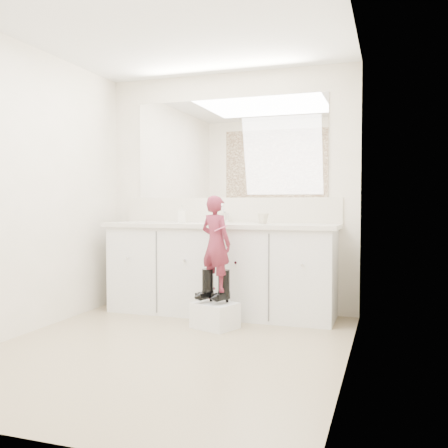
% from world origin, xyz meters
% --- Properties ---
extents(floor, '(3.00, 3.00, 0.00)m').
position_xyz_m(floor, '(0.00, 0.00, 0.00)').
color(floor, '#8F775D').
rests_on(floor, ground).
extents(ceiling, '(3.00, 3.00, 0.00)m').
position_xyz_m(ceiling, '(0.00, 0.00, 2.40)').
color(ceiling, white).
rests_on(ceiling, wall_back).
extents(wall_back, '(2.60, 0.00, 2.60)m').
position_xyz_m(wall_back, '(0.00, 1.50, 1.20)').
color(wall_back, beige).
rests_on(wall_back, floor).
extents(wall_front, '(2.60, 0.00, 2.60)m').
position_xyz_m(wall_front, '(0.00, -1.50, 1.20)').
color(wall_front, beige).
rests_on(wall_front, floor).
extents(wall_left, '(0.00, 3.00, 3.00)m').
position_xyz_m(wall_left, '(-1.30, 0.00, 1.20)').
color(wall_left, beige).
rests_on(wall_left, floor).
extents(wall_right, '(0.00, 3.00, 3.00)m').
position_xyz_m(wall_right, '(1.30, 0.00, 1.20)').
color(wall_right, beige).
rests_on(wall_right, floor).
extents(vanity_cabinet, '(2.20, 0.55, 0.85)m').
position_xyz_m(vanity_cabinet, '(0.00, 1.23, 0.42)').
color(vanity_cabinet, silver).
rests_on(vanity_cabinet, floor).
extents(countertop, '(2.28, 0.58, 0.04)m').
position_xyz_m(countertop, '(0.00, 1.21, 0.87)').
color(countertop, beige).
rests_on(countertop, vanity_cabinet).
extents(backsplash, '(2.28, 0.03, 0.25)m').
position_xyz_m(backsplash, '(0.00, 1.49, 1.02)').
color(backsplash, beige).
rests_on(backsplash, countertop).
extents(mirror, '(2.00, 0.02, 1.00)m').
position_xyz_m(mirror, '(0.00, 1.49, 1.64)').
color(mirror, white).
rests_on(mirror, wall_back).
extents(dot_panel, '(2.00, 0.01, 1.20)m').
position_xyz_m(dot_panel, '(0.00, -1.49, 1.65)').
color(dot_panel, '#472819').
rests_on(dot_panel, wall_front).
extents(faucet, '(0.08, 0.08, 0.10)m').
position_xyz_m(faucet, '(0.00, 1.38, 0.94)').
color(faucet, silver).
rests_on(faucet, countertop).
extents(cup, '(0.14, 0.14, 0.10)m').
position_xyz_m(cup, '(0.43, 1.23, 0.94)').
color(cup, '#C0B499').
rests_on(cup, countertop).
extents(soap_bottle, '(0.10, 0.10, 0.17)m').
position_xyz_m(soap_bottle, '(-0.41, 1.24, 0.98)').
color(soap_bottle, silver).
rests_on(soap_bottle, countertop).
extents(step_stool, '(0.43, 0.39, 0.22)m').
position_xyz_m(step_stool, '(0.13, 0.69, 0.11)').
color(step_stool, white).
rests_on(step_stool, floor).
extents(boot_left, '(0.17, 0.22, 0.29)m').
position_xyz_m(boot_left, '(0.06, 0.71, 0.37)').
color(boot_left, black).
rests_on(boot_left, step_stool).
extents(boot_right, '(0.17, 0.22, 0.29)m').
position_xyz_m(boot_right, '(0.21, 0.71, 0.37)').
color(boot_right, black).
rests_on(boot_right, step_stool).
extents(toddler, '(0.35, 0.30, 0.83)m').
position_xyz_m(toddler, '(0.13, 0.71, 0.74)').
color(toddler, '#A9344F').
rests_on(toddler, step_stool).
extents(toothbrush, '(0.13, 0.06, 0.06)m').
position_xyz_m(toothbrush, '(0.20, 0.63, 0.87)').
color(toothbrush, '#DB5582').
rests_on(toothbrush, toddler).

